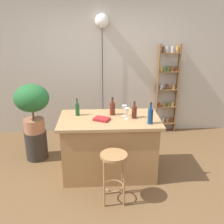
{
  "coord_description": "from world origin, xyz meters",
  "views": [
    {
      "loc": [
        -0.14,
        -3.23,
        2.26
      ],
      "look_at": [
        0.05,
        0.55,
        0.89
      ],
      "focal_mm": 42.66,
      "sensor_mm": 36.0,
      "label": 1
    }
  ],
  "objects_px": {
    "bar_stool": "(114,166)",
    "bottle_soda_blue": "(112,108)",
    "spice_shelf": "(167,88)",
    "bottle_spirits_clear": "(77,109)",
    "potted_plant": "(32,103)",
    "bottle_vinegar": "(134,112)",
    "pendant_globe_light": "(102,22)",
    "plant_stool": "(36,145)",
    "wine_glass_center": "(124,108)",
    "cookbook": "(102,119)",
    "bottle_sauce_amber": "(150,116)",
    "wine_glass_left": "(127,111)"
  },
  "relations": [
    {
      "from": "potted_plant",
      "to": "bottle_soda_blue",
      "type": "xyz_separation_m",
      "value": [
        1.25,
        -0.36,
        0.01
      ]
    },
    {
      "from": "potted_plant",
      "to": "cookbook",
      "type": "height_order",
      "value": "potted_plant"
    },
    {
      "from": "pendant_globe_light",
      "to": "wine_glass_center",
      "type": "bearing_deg",
      "value": -78.85
    },
    {
      "from": "bottle_vinegar",
      "to": "bottle_spirits_clear",
      "type": "distance_m",
      "value": 0.83
    },
    {
      "from": "bar_stool",
      "to": "cookbook",
      "type": "bearing_deg",
      "value": 103.14
    },
    {
      "from": "plant_stool",
      "to": "wine_glass_left",
      "type": "height_order",
      "value": "wine_glass_left"
    },
    {
      "from": "bottle_soda_blue",
      "to": "cookbook",
      "type": "xyz_separation_m",
      "value": [
        -0.16,
        -0.21,
        -0.08
      ]
    },
    {
      "from": "bottle_sauce_amber",
      "to": "spice_shelf",
      "type": "bearing_deg",
      "value": 69.02
    },
    {
      "from": "wine_glass_left",
      "to": "cookbook",
      "type": "bearing_deg",
      "value": -174.83
    },
    {
      "from": "cookbook",
      "to": "wine_glass_left",
      "type": "bearing_deg",
      "value": 31.59
    },
    {
      "from": "plant_stool",
      "to": "wine_glass_center",
      "type": "xyz_separation_m",
      "value": [
        1.42,
        -0.42,
        0.76
      ]
    },
    {
      "from": "potted_plant",
      "to": "bottle_sauce_amber",
      "type": "height_order",
      "value": "potted_plant"
    },
    {
      "from": "pendant_globe_light",
      "to": "potted_plant",
      "type": "bearing_deg",
      "value": -137.68
    },
    {
      "from": "wine_glass_center",
      "to": "cookbook",
      "type": "bearing_deg",
      "value": -155.24
    },
    {
      "from": "spice_shelf",
      "to": "potted_plant",
      "type": "xyz_separation_m",
      "value": [
        -2.41,
        -1.01,
        0.05
      ]
    },
    {
      "from": "wine_glass_center",
      "to": "pendant_globe_light",
      "type": "xyz_separation_m",
      "value": [
        -0.29,
        1.46,
        1.16
      ]
    },
    {
      "from": "bottle_vinegar",
      "to": "wine_glass_center",
      "type": "height_order",
      "value": "bottle_vinegar"
    },
    {
      "from": "potted_plant",
      "to": "wine_glass_left",
      "type": "distance_m",
      "value": 1.54
    },
    {
      "from": "potted_plant",
      "to": "bottle_sauce_amber",
      "type": "xyz_separation_m",
      "value": [
        1.74,
        -0.73,
        0.02
      ]
    },
    {
      "from": "bar_stool",
      "to": "bottle_soda_blue",
      "type": "distance_m",
      "value": 0.94
    },
    {
      "from": "spice_shelf",
      "to": "plant_stool",
      "type": "relative_size",
      "value": 3.7
    },
    {
      "from": "potted_plant",
      "to": "cookbook",
      "type": "distance_m",
      "value": 1.23
    },
    {
      "from": "bottle_spirits_clear",
      "to": "wine_glass_left",
      "type": "distance_m",
      "value": 0.73
    },
    {
      "from": "spice_shelf",
      "to": "potted_plant",
      "type": "height_order",
      "value": "spice_shelf"
    },
    {
      "from": "bar_stool",
      "to": "bottle_spirits_clear",
      "type": "bearing_deg",
      "value": 121.2
    },
    {
      "from": "spice_shelf",
      "to": "pendant_globe_light",
      "type": "height_order",
      "value": "pendant_globe_light"
    },
    {
      "from": "potted_plant",
      "to": "spice_shelf",
      "type": "bearing_deg",
      "value": 22.71
    },
    {
      "from": "bottle_sauce_amber",
      "to": "wine_glass_center",
      "type": "distance_m",
      "value": 0.44
    },
    {
      "from": "bar_stool",
      "to": "bottle_spirits_clear",
      "type": "xyz_separation_m",
      "value": [
        -0.49,
        0.81,
        0.48
      ]
    },
    {
      "from": "bar_stool",
      "to": "cookbook",
      "type": "xyz_separation_m",
      "value": [
        -0.14,
        0.59,
        0.41
      ]
    },
    {
      "from": "bottle_vinegar",
      "to": "cookbook",
      "type": "xyz_separation_m",
      "value": [
        -0.47,
        -0.08,
        -0.07
      ]
    },
    {
      "from": "pendant_globe_light",
      "to": "bottle_soda_blue",
      "type": "bearing_deg",
      "value": -85.19
    },
    {
      "from": "spice_shelf",
      "to": "plant_stool",
      "type": "height_order",
      "value": "spice_shelf"
    },
    {
      "from": "bar_stool",
      "to": "bottle_vinegar",
      "type": "distance_m",
      "value": 0.88
    },
    {
      "from": "plant_stool",
      "to": "wine_glass_left",
      "type": "bearing_deg",
      "value": -20.7
    },
    {
      "from": "bar_stool",
      "to": "potted_plant",
      "type": "height_order",
      "value": "potted_plant"
    },
    {
      "from": "bottle_spirits_clear",
      "to": "spice_shelf",
      "type": "bearing_deg",
      "value": 39.33
    },
    {
      "from": "bottle_spirits_clear",
      "to": "pendant_globe_light",
      "type": "distance_m",
      "value": 1.87
    },
    {
      "from": "bottle_spirits_clear",
      "to": "wine_glass_center",
      "type": "height_order",
      "value": "bottle_spirits_clear"
    },
    {
      "from": "potted_plant",
      "to": "bottle_vinegar",
      "type": "xyz_separation_m",
      "value": [
        1.55,
        -0.5,
        0.0
      ]
    },
    {
      "from": "pendant_globe_light",
      "to": "bottle_sauce_amber",
      "type": "bearing_deg",
      "value": -70.94
    },
    {
      "from": "plant_stool",
      "to": "pendant_globe_light",
      "type": "relative_size",
      "value": 0.21
    },
    {
      "from": "bottle_sauce_amber",
      "to": "bottle_spirits_clear",
      "type": "distance_m",
      "value": 1.07
    },
    {
      "from": "bar_stool",
      "to": "pendant_globe_light",
      "type": "bearing_deg",
      "value": 92.42
    },
    {
      "from": "bottle_soda_blue",
      "to": "wine_glass_left",
      "type": "xyz_separation_m",
      "value": [
        0.19,
        -0.18,
        0.02
      ]
    },
    {
      "from": "cookbook",
      "to": "bottle_vinegar",
      "type": "bearing_deg",
      "value": 35.81
    },
    {
      "from": "wine_glass_left",
      "to": "bar_stool",
      "type": "bearing_deg",
      "value": -109.38
    },
    {
      "from": "spice_shelf",
      "to": "bottle_spirits_clear",
      "type": "bearing_deg",
      "value": -140.67
    },
    {
      "from": "bar_stool",
      "to": "wine_glass_left",
      "type": "relative_size",
      "value": 4.1
    },
    {
      "from": "bottle_soda_blue",
      "to": "cookbook",
      "type": "height_order",
      "value": "bottle_soda_blue"
    }
  ]
}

